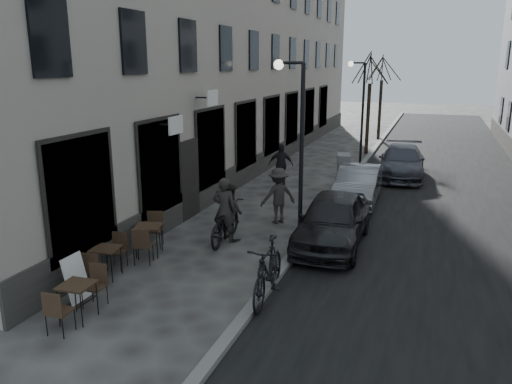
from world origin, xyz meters
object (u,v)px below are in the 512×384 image
Objects in this scene: tree_far at (382,68)px; streetlamp_far at (360,101)px; streetlamp_near at (296,131)px; bistro_set_a at (78,298)px; car_mid at (358,185)px; car_far at (401,162)px; car_near at (333,220)px; sign_board at (77,283)px; pedestrian_mid at (278,196)px; bistro_set_b at (106,259)px; pedestrian_near at (230,211)px; bicycle at (225,222)px; bistro_set_c at (149,237)px; pedestrian_far at (281,165)px; tree_near at (371,69)px; utility_cabinet at (343,171)px; moped at (268,271)px.

streetlamp_far is at bearing -90.46° from tree_far.
streetlamp_near is 7.23m from bistro_set_a.
car_mid is (1.10, -16.50, -3.99)m from tree_far.
car_near is at bearing -98.92° from car_far.
pedestrian_mid is at bearing 70.74° from sign_board.
pedestrian_near is (1.73, 3.54, 0.37)m from bistro_set_b.
tree_far is 22.41m from bicycle.
bistro_set_c reaches higher than bistro_set_a.
bistro_set_c is 0.39× the size of car_near.
bicycle is 2.40m from pedestrian_mid.
bistro_set_c is 0.97× the size of pedestrian_far.
sign_board is 0.24× the size of car_near.
pedestrian_far is at bearing 153.08° from car_mid.
tree_near reaches higher than bistro_set_b.
streetlamp_near is 0.89× the size of tree_near.
bistro_set_b is 1.10× the size of utility_cabinet.
bistro_set_a is 5.53m from pedestrian_near.
utility_cabinet reaches higher than moped.
moped is at bearing 21.77° from sign_board.
bistro_set_b is at bearing -129.32° from streetlamp_near.
bistro_set_a is 1.09× the size of utility_cabinet.
streetlamp_near is 2.90× the size of pedestrian_far.
tree_near reaches higher than bistro_set_a.
car_near is 0.90× the size of car_far.
utility_cabinet is 0.65× the size of bicycle.
car_mid is at bearing 53.00° from bistro_set_b.
sign_board is at bearing -99.32° from tree_near.
bistro_set_a is at bearing -111.67° from car_mid.
tree_near is 15.76m from car_near.
tree_far is at bearing 90.00° from tree_near.
bistro_set_a is 7.09m from car_near.
pedestrian_mid reaches higher than car_mid.
pedestrian_near is at bearing 32.74° from bistro_set_c.
tree_far reaches higher than bicycle.
pedestrian_near reaches higher than bistro_set_a.
utility_cabinet is 5.35m from pedestrian_mid.
bistro_set_b is at bearing -113.64° from bistro_set_c.
tree_far is at bearing 87.71° from moped.
streetlamp_near is 6.92m from utility_cabinet.
car_mid is at bearing -86.39° from pedestrian_near.
streetlamp_far is 1.17× the size of car_near.
bistro_set_a is (-2.76, -18.11, -2.70)m from streetlamp_far.
pedestrian_far is 0.40× the size of car_near.
car_mid is at bearing 75.39° from streetlamp_near.
bistro_set_b is (-0.70, 1.89, -0.00)m from bistro_set_a.
bicycle is (1.50, 1.64, 0.08)m from bistro_set_c.
tree_far is 25.82m from bistro_set_b.
utility_cabinet is at bearing -89.21° from tree_far.
bistro_set_a is at bearing 75.53° from bicycle.
moped is at bearing 66.26° from pedestrian_mid.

